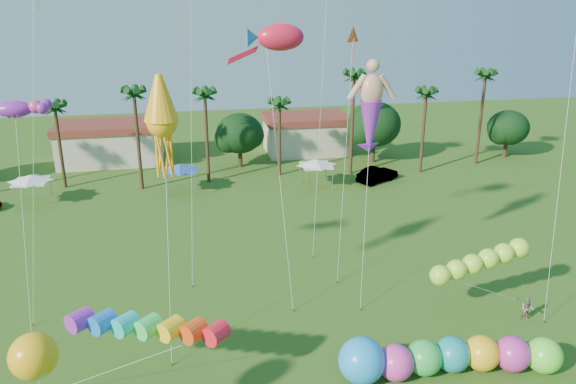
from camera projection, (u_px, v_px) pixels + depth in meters
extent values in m
cylinder|color=#3A2819|center=(60.00, 148.00, 57.82)|extent=(0.36, 0.36, 8.50)
cylinder|color=#3A2819|center=(138.00, 142.00, 57.15)|extent=(0.36, 0.36, 10.00)
cylinder|color=#3A2819|center=(207.00, 139.00, 59.40)|extent=(0.36, 0.36, 9.50)
cylinder|color=#3A2819|center=(280.00, 140.00, 62.00)|extent=(0.36, 0.36, 8.00)
cylinder|color=#3A2819|center=(352.00, 126.00, 62.00)|extent=(0.36, 0.36, 11.00)
cylinder|color=#3A2819|center=(423.00, 134.00, 62.83)|extent=(0.36, 0.36, 9.00)
cylinder|color=#3A2819|center=(480.00, 120.00, 65.85)|extent=(0.36, 0.36, 10.50)
sphere|color=#113814|center=(240.00, 133.00, 64.98)|extent=(5.46, 5.46, 5.46)
sphere|color=#113814|center=(374.00, 124.00, 66.70)|extent=(6.30, 6.30, 6.30)
sphere|color=#113814|center=(508.00, 128.00, 69.10)|extent=(5.04, 5.04, 5.04)
cube|color=beige|center=(112.00, 146.00, 67.62)|extent=(12.00, 7.00, 4.00)
cube|color=beige|center=(306.00, 137.00, 71.89)|extent=(10.00, 7.00, 4.00)
pyramid|color=white|center=(30.00, 178.00, 53.34)|extent=(3.00, 3.00, 0.60)
pyramid|color=blue|center=(180.00, 167.00, 56.75)|extent=(3.00, 3.00, 0.60)
pyramid|color=white|center=(316.00, 162.00, 58.32)|extent=(3.00, 3.00, 0.60)
imported|color=#4C4C54|center=(377.00, 174.00, 60.70)|extent=(5.22, 4.01, 1.65)
imported|color=gray|center=(527.00, 309.00, 34.80)|extent=(0.98, 0.91, 1.60)
sphere|color=#E33BAF|center=(396.00, 363.00, 29.44)|extent=(1.94, 1.94, 1.94)
sphere|color=green|center=(424.00, 358.00, 29.85)|extent=(1.94, 1.94, 1.94)
sphere|color=teal|center=(452.00, 354.00, 30.13)|extent=(1.94, 1.94, 1.94)
sphere|color=yellow|center=(482.00, 353.00, 30.23)|extent=(1.94, 1.94, 1.94)
sphere|color=#D031AA|center=(512.00, 354.00, 30.16)|extent=(1.94, 1.94, 1.94)
sphere|color=#63F937|center=(544.00, 355.00, 30.03)|extent=(1.94, 1.94, 1.94)
sphere|color=#1C99FF|center=(362.00, 360.00, 29.18)|extent=(2.70, 2.70, 2.48)
cylinder|color=red|center=(177.00, 337.00, 27.18)|extent=(6.86, 5.16, 1.03)
cylinder|color=silver|center=(132.00, 363.00, 28.11)|extent=(8.50, 1.66, 3.55)
ellipsoid|color=#AAF736|center=(440.00, 275.00, 34.47)|extent=(7.05, 3.16, 1.52)
cylinder|color=silver|center=(480.00, 288.00, 35.91)|extent=(6.20, 0.91, 2.94)
cylinder|color=brown|center=(517.00, 299.00, 37.33)|extent=(0.08, 0.08, 0.16)
sphere|color=yellow|center=(33.00, 356.00, 21.25)|extent=(2.37, 2.37, 1.82)
cylinder|color=silver|center=(365.00, 211.00, 36.39)|extent=(1.68, 4.55, 11.93)
cylinder|color=brown|center=(360.00, 309.00, 36.10)|extent=(0.08, 0.08, 0.16)
ellipsoid|color=red|center=(281.00, 37.00, 35.55)|extent=(4.74, 3.20, 1.88)
cylinder|color=silver|center=(287.00, 175.00, 35.79)|extent=(0.26, 5.44, 16.67)
cylinder|color=brown|center=(293.00, 310.00, 36.01)|extent=(0.08, 0.08, 0.16)
cylinder|color=silver|center=(191.00, 73.00, 37.23)|extent=(1.60, 6.20, 28.62)
cylinder|color=brown|center=(192.00, 286.00, 38.97)|extent=(0.08, 0.08, 0.16)
cone|color=#FFA414|center=(162.00, 122.00, 30.38)|extent=(2.43, 2.43, 5.40)
cylinder|color=silver|center=(167.00, 245.00, 30.57)|extent=(0.34, 4.10, 12.69)
cylinder|color=brown|center=(172.00, 364.00, 30.74)|extent=(0.08, 0.08, 0.16)
ellipsoid|color=purple|center=(14.00, 109.00, 30.55)|extent=(3.61, 2.41, 1.30)
cylinder|color=silver|center=(24.00, 234.00, 31.18)|extent=(0.22, 3.42, 13.33)
cylinder|color=brown|center=(33.00, 352.00, 31.78)|extent=(0.08, 0.08, 0.16)
cone|color=#E34F19|center=(353.00, 37.00, 37.05)|extent=(1.32, 0.96, 1.37)
cylinder|color=silver|center=(345.00, 164.00, 38.29)|extent=(1.49, 3.03, 16.59)
cylinder|color=brown|center=(337.00, 282.00, 39.50)|extent=(0.08, 0.08, 0.16)
cylinder|color=silver|center=(565.00, 136.00, 33.05)|extent=(1.77, 4.16, 22.74)
cylinder|color=brown|center=(544.00, 322.00, 34.74)|extent=(0.08, 0.08, 0.16)
cylinder|color=silver|center=(33.00, 156.00, 33.44)|extent=(1.88, 4.76, 20.27)
cylinder|color=brown|center=(33.00, 325.00, 34.43)|extent=(0.08, 0.08, 0.16)
cylinder|color=silver|center=(324.00, 54.00, 40.13)|extent=(2.01, 3.57, 30.34)
cylinder|color=brown|center=(313.00, 257.00, 43.34)|extent=(0.08, 0.08, 0.16)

